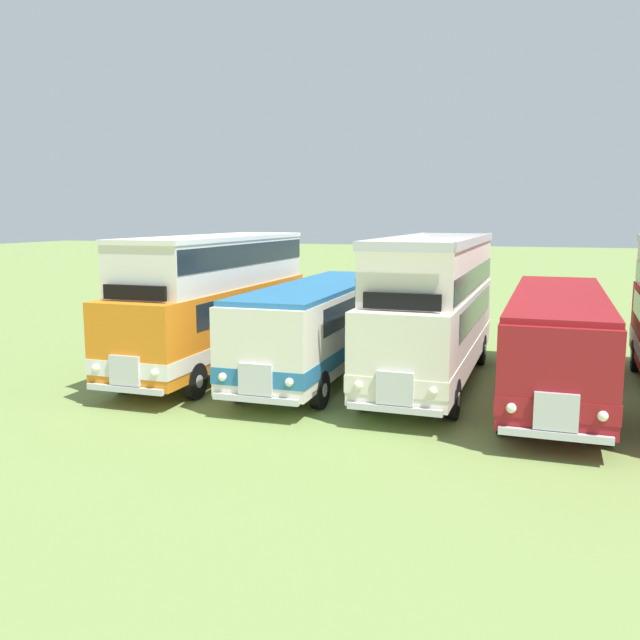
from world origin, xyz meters
name	(u,v)px	position (x,y,z in m)	size (l,w,h in m)	color
ground_plane	(621,399)	(0.00, 0.00, 0.00)	(200.00, 200.00, 0.00)	#7A934C
bus_first_in_row	(216,297)	(-12.58, -0.27, 2.47)	(2.62, 10.40, 4.49)	orange
bus_second_in_row	(321,322)	(-8.99, -0.02, 1.75)	(2.73, 10.69, 2.99)	silver
bus_third_in_row	(434,307)	(-5.39, 0.18, 2.36)	(2.67, 10.43, 4.52)	silver
bus_fourth_in_row	(557,336)	(-1.80, -0.25, 1.76)	(2.67, 11.38, 2.99)	maroon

